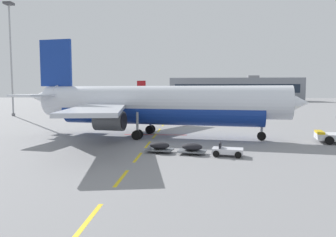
{
  "coord_description": "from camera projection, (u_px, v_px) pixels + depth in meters",
  "views": [
    {
      "loc": [
        22.37,
        -18.05,
        5.6
      ],
      "look_at": [
        19.53,
        23.0,
        2.01
      ],
      "focal_mm": 33.98,
      "sensor_mm": 36.0,
      "label": 1
    }
  ],
  "objects": [
    {
      "name": "baggage_train",
      "position": [
        193.0,
        148.0,
        28.07
      ],
      "size": [
        8.72,
        3.09,
        1.14
      ],
      "color": "silver",
      "rests_on": "ground"
    },
    {
      "name": "apron_light_mast_near",
      "position": [
        11.0,
        46.0,
        69.92
      ],
      "size": [
        1.8,
        1.8,
        24.83
      ],
      "color": "slate",
      "rests_on": "ground"
    },
    {
      "name": "airliner_mid_left",
      "position": [
        117.0,
        98.0,
        115.77
      ],
      "size": [
        25.48,
        24.52,
        9.15
      ],
      "color": "silver",
      "rests_on": "ground"
    },
    {
      "name": "apron_paint_markings",
      "position": [
        165.0,
        123.0,
        55.32
      ],
      "size": [
        8.0,
        94.79,
        0.01
      ],
      "color": "yellow",
      "rests_on": "ground"
    },
    {
      "name": "terminal_satellite",
      "position": [
        234.0,
        90.0,
        178.41
      ],
      "size": [
        70.6,
        23.93,
        14.1
      ],
      "color": "gray",
      "rests_on": "ground"
    },
    {
      "name": "airliner_foreground",
      "position": [
        155.0,
        104.0,
        38.53
      ],
      "size": [
        34.74,
        34.14,
        12.2
      ],
      "color": "silver",
      "rests_on": "ground"
    },
    {
      "name": "ground",
      "position": [
        288.0,
        122.0,
        56.97
      ],
      "size": [
        400.0,
        400.0,
        0.0
      ],
      "primitive_type": "plane",
      "color": "gray"
    }
  ]
}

